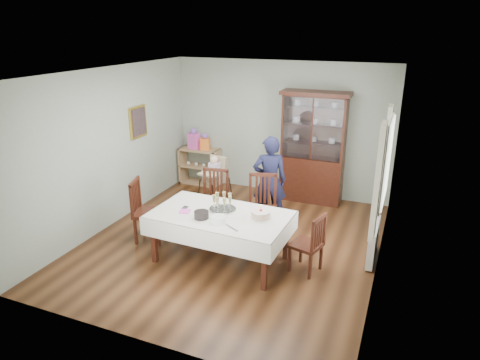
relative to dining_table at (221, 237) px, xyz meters
The scene contains 25 objects.
floor 0.69m from the dining_table, 96.23° to the left, with size 5.00×5.00×0.00m, color #593319.
room_shell 1.72m from the dining_table, 93.25° to the left, with size 5.00×5.00×5.00m.
dining_table is the anchor object (origin of this frame).
china_cabinet 3.01m from the dining_table, 76.36° to the left, with size 1.30×0.48×2.18m.
sideboard 3.38m from the dining_table, 122.42° to the left, with size 0.90×0.38×0.80m.
picture_frame 2.95m from the dining_table, 148.95° to the left, with size 0.04×0.48×0.58m, color gold.
window 2.60m from the dining_table, 22.06° to the left, with size 0.04×1.02×1.22m, color white.
curtain_left 2.37m from the dining_table, ahead, with size 0.07×0.30×1.55m, color silver.
curtain_right 2.79m from the dining_table, 35.47° to the left, with size 0.07×0.30×1.55m, color silver.
radiator 2.27m from the dining_table, 22.63° to the left, with size 0.10×0.80×0.55m, color white.
chair_far_left 1.07m from the dining_table, 121.07° to the left, with size 0.54×0.54×1.03m.
chair_far_right 0.97m from the dining_table, 70.26° to the left, with size 0.60×0.60×1.06m.
chair_end_left 1.37m from the dining_table, behind, with size 0.58×0.58×1.03m.
chair_end_right 1.28m from the dining_table, ahead, with size 0.49×0.49×0.89m.
woman 1.56m from the dining_table, 80.06° to the left, with size 0.58×0.38×1.60m, color black.
high_chair 1.90m from the dining_table, 117.85° to the left, with size 0.55×0.55×1.06m.
champagne_tray 0.47m from the dining_table, 99.75° to the left, with size 0.40×0.40×0.24m.
birthday_cake 0.74m from the dining_table, ahead, with size 0.31×0.31×0.22m.
plate_stack_dark 0.52m from the dining_table, 129.14° to the right, with size 0.21×0.21×0.10m, color black.
plate_stack_white 0.50m from the dining_table, 71.26° to the right, with size 0.21×0.21×0.09m, color white.
napkin_stack 0.65m from the dining_table, 164.96° to the right, with size 0.14×0.14×0.02m, color #F158C5.
cutlery 0.72m from the dining_table, behind, with size 0.10×0.15×0.01m, color silver, non-canonical shape.
cake_knife 0.62m from the dining_table, 47.28° to the right, with size 0.28×0.03×0.01m, color silver.
gift_bag_pink 3.48m from the dining_table, 124.20° to the left, with size 0.27×0.21×0.46m.
gift_bag_orange 3.33m from the dining_table, 120.30° to the left, with size 0.22×0.18×0.36m.
Camera 1 is at (2.46, -5.69, 3.33)m, focal length 32.00 mm.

